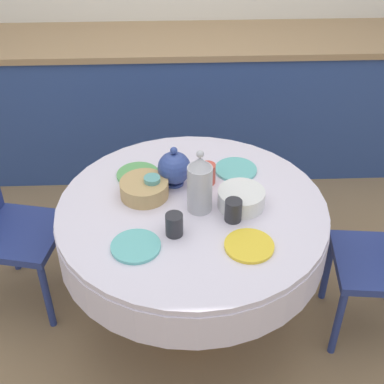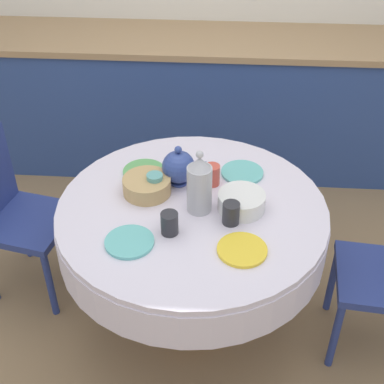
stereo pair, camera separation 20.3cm
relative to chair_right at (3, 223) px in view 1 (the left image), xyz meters
The scene contains 16 objects.
ground_plane 1.07m from the chair_right, 12.08° to the right, with size 12.00×12.00×0.00m, color #8E704C.
kitchen_counter 1.59m from the chair_right, 54.56° to the left, with size 3.24×0.64×0.94m.
dining_table 0.95m from the chair_right, 12.08° to the right, with size 1.21×1.21×0.73m.
chair_right is the anchor object (origin of this frame).
plate_near_left 0.86m from the chair_right, 33.47° to the right, with size 0.20×0.20×0.01m, color #60BCB7.
cup_near_left 0.97m from the chair_right, 24.07° to the right, with size 0.07×0.07×0.10m, color #28282D.
plate_near_right 1.26m from the chair_right, 22.32° to the right, with size 0.20×0.20×0.01m, color yellow.
cup_near_right 1.17m from the chair_right, 15.03° to the right, with size 0.07×0.07×0.10m, color #28282D.
plate_far_left 0.72m from the chair_right, ahead, with size 0.20×0.20×0.01m, color #5BA85B.
cup_far_left 0.81m from the chair_right, ahead, with size 0.07×0.07×0.10m, color #5BA39E.
plate_far_right 1.17m from the chair_right, ahead, with size 0.20×0.20×0.01m, color #60BCB7.
cup_far_right 1.04m from the chair_right, ahead, with size 0.07×0.07×0.10m, color #CC4C3D.
coffee_carafe 1.04m from the chair_right, 12.56° to the right, with size 0.11×0.11×0.30m.
teapot 0.91m from the chair_right, ahead, with size 0.21×0.15×0.20m.
bread_basket 0.77m from the chair_right, ahead, with size 0.22×0.22×0.08m, color tan.
fruit_bowl 1.19m from the chair_right, ahead, with size 0.21×0.21×0.08m, color silver.
Camera 1 is at (-0.07, -1.85, 2.20)m, focal length 50.00 mm.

